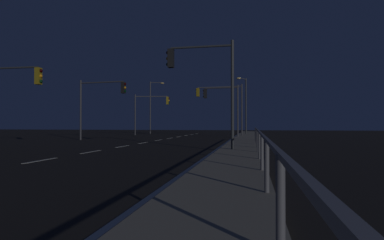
# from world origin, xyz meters

# --- Properties ---
(ground_plane) EXTENTS (112.00, 112.00, 0.00)m
(ground_plane) POSITION_xyz_m (0.00, 17.50, 0.00)
(ground_plane) COLOR black
(ground_plane) RESTS_ON ground
(sidewalk_right) EXTENTS (2.05, 77.00, 0.14)m
(sidewalk_right) POSITION_xyz_m (7.20, 17.50, 0.07)
(sidewalk_right) COLOR gray
(sidewalk_right) RESTS_ON ground
(lane_markings_center) EXTENTS (0.14, 50.00, 0.01)m
(lane_markings_center) POSITION_xyz_m (0.00, 21.00, 0.01)
(lane_markings_center) COLOR silver
(lane_markings_center) RESTS_ON ground
(lane_edge_line) EXTENTS (0.14, 53.00, 0.01)m
(lane_edge_line) POSITION_xyz_m (5.93, 22.50, 0.01)
(lane_edge_line) COLOR silver
(lane_edge_line) RESTS_ON ground
(traffic_light_mid_right) EXTENTS (3.49, 0.35, 5.39)m
(traffic_light_mid_right) POSITION_xyz_m (5.40, 14.26, 3.91)
(traffic_light_mid_right) COLOR #2D3033
(traffic_light_mid_right) RESTS_ON sidewalk_right
(traffic_light_near_right) EXTENTS (4.43, 0.77, 5.18)m
(traffic_light_near_right) POSITION_xyz_m (-4.88, 24.13, 3.68)
(traffic_light_near_right) COLOR #38383D
(traffic_light_near_right) RESTS_ON ground
(traffic_light_far_center) EXTENTS (3.60, 0.53, 5.11)m
(traffic_light_far_center) POSITION_xyz_m (4.88, 30.92, 3.73)
(traffic_light_far_center) COLOR #38383D
(traffic_light_far_center) RESTS_ON sidewalk_right
(traffic_light_mid_left) EXTENTS (2.97, 0.34, 4.88)m
(traffic_light_mid_left) POSITION_xyz_m (-5.49, 14.72, 3.40)
(traffic_light_mid_left) COLOR #38383D
(traffic_light_mid_left) RESTS_ON ground
(traffic_light_near_left) EXTENTS (5.28, 0.94, 5.61)m
(traffic_light_near_left) POSITION_xyz_m (4.46, 34.56, 4.16)
(traffic_light_near_left) COLOR #38383D
(traffic_light_near_left) RESTS_ON sidewalk_right
(traffic_light_overhead_east) EXTENTS (4.34, 0.81, 5.06)m
(traffic_light_overhead_east) POSITION_xyz_m (-4.59, 37.42, 3.60)
(traffic_light_overhead_east) COLOR #38383D
(traffic_light_overhead_east) RESTS_ON ground
(street_lamp_mid_block) EXTENTS (1.22, 2.25, 7.08)m
(street_lamp_mid_block) POSITION_xyz_m (6.90, 40.26, 4.46)
(street_lamp_mid_block) COLOR #2D3033
(street_lamp_mid_block) RESTS_ON sidewalk_right
(street_lamp_corner) EXTENTS (2.14, 0.38, 7.54)m
(street_lamp_corner) POSITION_xyz_m (-6.42, 44.19, 4.53)
(street_lamp_corner) COLOR #38383D
(street_lamp_corner) RESTS_ON ground
(barrier_fence) EXTENTS (0.09, 26.54, 0.98)m
(barrier_fence) POSITION_xyz_m (8.07, 11.23, 0.88)
(barrier_fence) COLOR #59595E
(barrier_fence) RESTS_ON sidewalk_right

